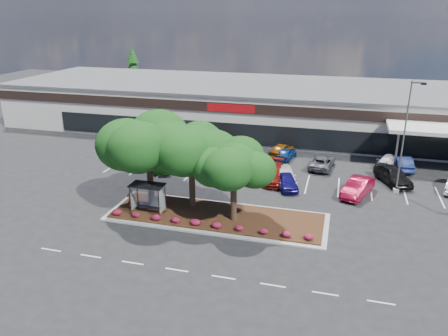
# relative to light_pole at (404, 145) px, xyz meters

# --- Properties ---
(ground) EXTENTS (160.00, 160.00, 0.00)m
(ground) POSITION_rel_light_pole_xyz_m (-12.81, -13.59, -4.63)
(ground) COLOR black
(ground) RESTS_ON ground
(retail_store) EXTENTS (80.40, 25.20, 6.25)m
(retail_store) POSITION_rel_light_pole_xyz_m (-12.75, 20.32, -1.48)
(retail_store) COLOR beige
(retail_store) RESTS_ON ground
(landscape_island) EXTENTS (18.00, 6.00, 0.26)m
(landscape_island) POSITION_rel_light_pole_xyz_m (-14.81, -9.59, -4.51)
(landscape_island) COLOR #999994
(landscape_island) RESTS_ON ground
(lane_markings) EXTENTS (33.12, 20.06, 0.01)m
(lane_markings) POSITION_rel_light_pole_xyz_m (-12.95, -3.17, -4.63)
(lane_markings) COLOR silver
(lane_markings) RESTS_ON ground
(shrub_row) EXTENTS (17.00, 0.80, 0.50)m
(shrub_row) POSITION_rel_light_pole_xyz_m (-14.81, -11.69, -4.12)
(shrub_row) COLOR maroon
(shrub_row) RESTS_ON landscape_island
(bus_shelter) EXTENTS (2.75, 1.55, 2.59)m
(bus_shelter) POSITION_rel_light_pole_xyz_m (-20.31, -10.64, -2.33)
(bus_shelter) COLOR black
(bus_shelter) RESTS_ON landscape_island
(island_tree_west) EXTENTS (7.20, 7.20, 7.89)m
(island_tree_west) POSITION_rel_light_pole_xyz_m (-20.81, -9.09, -0.43)
(island_tree_west) COLOR #173C13
(island_tree_west) RESTS_ON landscape_island
(island_tree_mid) EXTENTS (6.60, 6.60, 7.32)m
(island_tree_mid) POSITION_rel_light_pole_xyz_m (-17.31, -8.39, -0.71)
(island_tree_mid) COLOR #173C13
(island_tree_mid) RESTS_ON landscape_island
(island_tree_east) EXTENTS (5.80, 5.80, 6.50)m
(island_tree_east) POSITION_rel_light_pole_xyz_m (-13.31, -9.89, -1.12)
(island_tree_east) COLOR #173C13
(island_tree_east) RESTS_ON landscape_island
(conifer_north_west) EXTENTS (4.40, 4.40, 10.00)m
(conifer_north_west) POSITION_rel_light_pole_xyz_m (-42.81, 32.41, 0.37)
(conifer_north_west) COLOR #173C13
(conifer_north_west) RESTS_ON ground
(person_waiting) EXTENTS (0.78, 0.65, 1.83)m
(person_waiting) POSITION_rel_light_pole_xyz_m (-22.02, -10.45, -3.46)
(person_waiting) COLOR #594C47
(person_waiting) RESTS_ON landscape_island
(light_pole) EXTENTS (1.43, 0.62, 10.42)m
(light_pole) POSITION_rel_light_pole_xyz_m (0.00, 0.00, 0.00)
(light_pole) COLOR #999994
(light_pole) RESTS_ON ground
(car_0) EXTENTS (2.34, 4.52, 1.42)m
(car_0) POSITION_rel_light_pole_xyz_m (-25.11, 1.35, -3.92)
(car_0) COLOR maroon
(car_0) RESTS_ON ground
(car_1) EXTENTS (3.70, 5.22, 1.65)m
(car_1) POSITION_rel_light_pole_xyz_m (-23.72, 0.05, -3.81)
(car_1) COLOR #1C4C16
(car_1) RESTS_ON ground
(car_2) EXTENTS (1.73, 4.18, 1.42)m
(car_2) POSITION_rel_light_pole_xyz_m (-21.50, 1.62, -3.92)
(car_2) COLOR maroon
(car_2) RESTS_ON ground
(car_3) EXTENTS (2.84, 5.70, 1.59)m
(car_3) POSITION_rel_light_pole_xyz_m (-11.63, -0.04, -3.84)
(car_3) COLOR maroon
(car_3) RESTS_ON ground
(car_4) EXTENTS (3.14, 5.01, 1.59)m
(car_4) POSITION_rel_light_pole_xyz_m (-10.48, -0.28, -3.84)
(car_4) COLOR white
(car_4) RESTS_ON ground
(car_5) EXTENTS (2.93, 4.48, 1.42)m
(car_5) POSITION_rel_light_pole_xyz_m (-10.12, -1.63, -3.92)
(car_5) COLOR #100C58
(car_5) RESTS_ON ground
(car_6) EXTENTS (3.30, 5.22, 1.62)m
(car_6) POSITION_rel_light_pole_xyz_m (-3.62, -1.69, -3.82)
(car_6) COLOR maroon
(car_6) RESTS_ON ground
(car_7) EXTENTS (3.94, 5.43, 1.72)m
(car_7) POSITION_rel_light_pole_xyz_m (-0.25, 2.34, -3.77)
(car_7) COLOR black
(car_7) RESTS_ON ground
(car_9) EXTENTS (3.68, 5.71, 1.46)m
(car_9) POSITION_rel_light_pole_xyz_m (-21.84, 8.01, -3.90)
(car_9) COLOR slate
(car_9) RESTS_ON ground
(car_10) EXTENTS (3.80, 5.23, 1.41)m
(car_10) POSITION_rel_light_pole_xyz_m (-21.77, 7.21, -3.93)
(car_10) COLOR navy
(car_10) RESTS_ON ground
(car_11) EXTENTS (2.55, 5.12, 1.67)m
(car_11) POSITION_rel_light_pole_xyz_m (-20.09, 5.95, -3.80)
(car_11) COLOR #754606
(car_11) RESTS_ON ground
(car_12) EXTENTS (2.84, 4.85, 1.55)m
(car_12) POSITION_rel_light_pole_xyz_m (-12.03, 7.82, -3.86)
(car_12) COLOR brown
(car_12) RESTS_ON ground
(car_13) EXTENTS (2.27, 4.15, 1.34)m
(car_13) POSITION_rel_light_pole_xyz_m (-11.36, 6.95, -3.96)
(car_13) COLOR navy
(car_13) RESTS_ON ground
(car_14) EXTENTS (2.84, 5.11, 1.35)m
(car_14) POSITION_rel_light_pole_xyz_m (-7.24, 4.97, -3.96)
(car_14) COLOR #56565E
(car_14) RESTS_ON ground
(car_15) EXTENTS (3.72, 5.17, 1.39)m
(car_15) POSITION_rel_light_pole_xyz_m (-0.01, 7.37, -3.94)
(car_15) COLOR silver
(car_15) RESTS_ON ground
(car_16) EXTENTS (2.18, 4.87, 1.55)m
(car_16) POSITION_rel_light_pole_xyz_m (0.99, 6.82, -3.86)
(car_16) COLOR navy
(car_16) RESTS_ON ground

